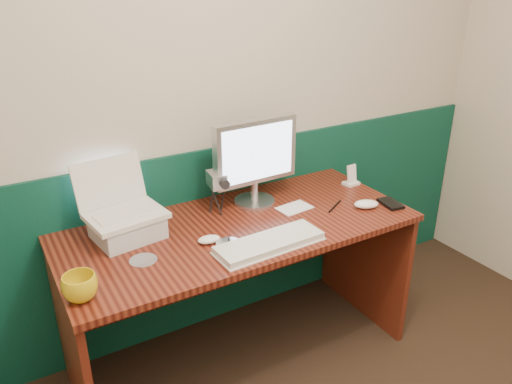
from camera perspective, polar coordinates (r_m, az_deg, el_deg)
back_wall at (r=2.42m, az=-5.08°, el=10.74°), size 3.50×0.04×2.50m
wainscot at (r=2.68m, az=-4.39°, el=-5.13°), size 3.48×0.02×1.00m
desk at (r=2.45m, az=-1.81°, el=-11.57°), size 1.60×0.70×0.75m
laptop_riser at (r=2.20m, az=-14.48°, el=-3.96°), size 0.30×0.26×0.09m
laptop at (r=2.13m, az=-14.96°, el=0.21°), size 0.34×0.28×0.26m
monitor at (r=2.38m, az=-0.19°, el=3.46°), size 0.44×0.14×0.43m
keyboard at (r=2.08m, az=1.55°, el=-5.92°), size 0.47×0.17×0.03m
mouse_right at (r=2.46m, az=12.49°, el=-1.36°), size 0.14×0.11×0.04m
mouse_left at (r=2.11m, az=-5.39°, el=-5.42°), size 0.10×0.07×0.03m
mug at (r=1.85m, az=-19.47°, el=-10.24°), size 0.15×0.15×0.10m
camcorder at (r=2.34m, az=-4.47°, el=-0.32°), size 0.10×0.13×0.18m
cd_spindle at (r=2.07m, az=-3.12°, el=-6.12°), size 0.11×0.11×0.02m
cd_loose_a at (r=2.04m, az=-12.76°, el=-7.58°), size 0.11×0.11×0.00m
pen at (r=2.45m, az=8.98°, el=-1.62°), size 0.13×0.08×0.01m
papers at (r=2.41m, az=4.41°, el=-1.82°), size 0.17×0.13×0.00m
dock at (r=2.72m, az=10.79°, el=1.00°), size 0.08×0.06×0.02m
music_player at (r=2.70m, az=10.88°, el=2.08°), size 0.06×0.03×0.10m
pda at (r=2.52m, az=15.12°, el=-1.28°), size 0.10×0.14×0.02m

